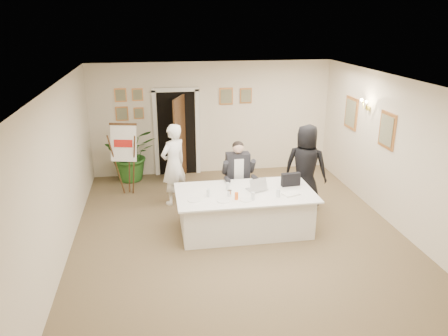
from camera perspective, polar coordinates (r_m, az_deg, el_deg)
name	(u,v)px	position (r m, az deg, el deg)	size (l,w,h in m)	color
floor	(238,233)	(8.24, 1.90, -8.49)	(7.00, 7.00, 0.00)	brown
ceiling	(240,82)	(7.36, 2.14, 11.17)	(6.00, 7.00, 0.02)	white
wall_back	(212,118)	(11.02, -1.56, 6.50)	(6.00, 0.10, 2.80)	beige
wall_front	(306,270)	(4.62, 10.71, -12.97)	(6.00, 0.10, 2.80)	beige
wall_left	(62,171)	(7.71, -20.43, -0.41)	(0.10, 7.00, 2.80)	beige
wall_right	(397,154)	(8.76, 21.64, 1.74)	(0.10, 7.00, 2.80)	beige
doorway	(178,135)	(10.85, -6.04, 4.25)	(1.14, 0.86, 2.20)	black
pictures_back_wall	(180,102)	(10.82, -5.80, 8.61)	(3.40, 0.06, 0.80)	#CB8445
pictures_right_wall	(367,121)	(9.67, 18.21, 5.85)	(0.06, 2.20, 0.80)	#CB8445
wall_sconce	(366,105)	(9.57, 18.05, 7.89)	(0.20, 0.30, 0.24)	gold
conference_table	(245,211)	(8.19, 2.72, -5.62)	(2.53, 1.36, 0.78)	white
seated_man	(238,176)	(8.87, 1.86, -1.10)	(0.64, 0.68, 1.49)	black
flip_chart	(126,163)	(9.92, -12.64, 0.69)	(0.59, 0.42, 1.62)	#331D10
standing_man	(174,164)	(9.24, -6.60, 0.46)	(0.64, 0.42, 1.75)	white
standing_woman	(306,167)	(9.12, 10.61, 0.10)	(0.87, 0.57, 1.79)	black
potted_palm	(131,154)	(10.84, -12.02, 1.81)	(1.19, 1.03, 1.32)	#275D1F
laptop	(257,183)	(8.11, 4.33, -1.90)	(0.35, 0.37, 0.28)	#B7BABC
laptop_bag	(291,179)	(8.37, 8.71, -1.49)	(0.36, 0.10, 0.25)	black
paper_stack	(291,194)	(7.99, 8.73, -3.37)	(0.29, 0.20, 0.03)	white
plate_left	(194,200)	(7.69, -3.92, -4.18)	(0.24, 0.24, 0.01)	white
plate_mid	(223,201)	(7.64, -0.09, -4.28)	(0.24, 0.24, 0.01)	white
plate_near	(246,200)	(7.69, 2.91, -4.16)	(0.23, 0.23, 0.01)	white
glass_a	(208,193)	(7.81, -2.06, -3.26)	(0.06, 0.06, 0.14)	silver
glass_b	(253,196)	(7.69, 3.80, -3.67)	(0.07, 0.07, 0.14)	silver
glass_c	(278,193)	(7.85, 7.09, -3.27)	(0.07, 0.07, 0.14)	silver
glass_d	(228,186)	(8.09, 0.47, -2.41)	(0.07, 0.07, 0.14)	silver
oj_glass	(236,196)	(7.68, 1.64, -3.68)	(0.07, 0.07, 0.13)	#F35D14
steel_jug	(230,193)	(7.82, 0.73, -3.32)	(0.08, 0.08, 0.11)	silver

